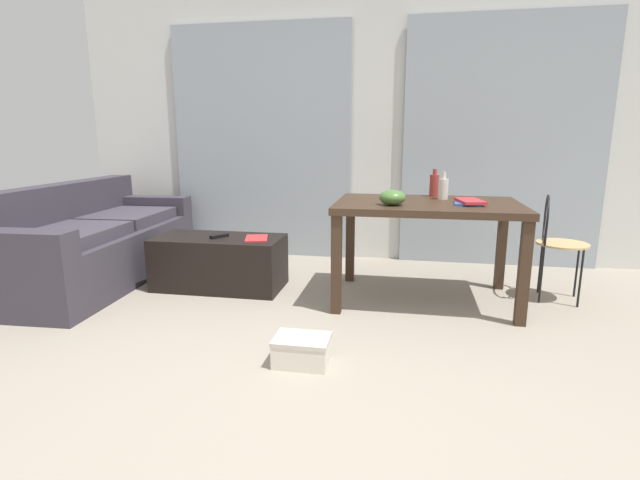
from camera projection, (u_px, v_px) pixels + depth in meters
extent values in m
plane|color=gray|center=(354.00, 326.00, 3.16)|extent=(7.24, 7.24, 0.00)
cube|color=silver|center=(378.00, 126.00, 4.71)|extent=(6.15, 0.10, 2.66)
cube|color=#99A3AD|center=(261.00, 143.00, 4.87)|extent=(1.84, 0.03, 2.33)
cube|color=#99A3AD|center=(503.00, 144.00, 4.45)|extent=(1.84, 0.03, 2.33)
cube|color=#38333D|center=(99.00, 256.00, 4.11)|extent=(0.94, 2.10, 0.44)
cube|color=#38333D|center=(59.00, 207.00, 4.06)|extent=(0.29, 2.07, 0.40)
cube|color=#38333D|center=(149.00, 205.00, 4.95)|extent=(0.86, 0.24, 0.19)
cube|color=#38333D|center=(12.00, 244.00, 3.14)|extent=(0.86, 0.24, 0.19)
cube|color=#3E3944|center=(127.00, 217.00, 4.45)|extent=(0.65, 0.82, 0.10)
cube|color=#3E3944|center=(70.00, 235.00, 3.64)|extent=(0.65, 0.82, 0.10)
cube|color=black|center=(220.00, 262.00, 3.93)|extent=(1.04, 0.51, 0.43)
cube|color=#382619|center=(428.00, 205.00, 3.51)|extent=(1.34, 0.90, 0.05)
cube|color=#382619|center=(336.00, 265.00, 3.32)|extent=(0.07, 0.07, 0.71)
cube|color=#382619|center=(524.00, 274.00, 3.10)|extent=(0.07, 0.07, 0.71)
cube|color=#382619|center=(350.00, 241.00, 4.09)|extent=(0.07, 0.07, 0.71)
cube|color=#382619|center=(501.00, 247.00, 3.87)|extent=(0.07, 0.07, 0.71)
cylinder|color=tan|center=(563.00, 244.00, 3.58)|extent=(0.37, 0.37, 0.02)
cylinder|color=black|center=(580.00, 279.00, 3.46)|extent=(0.02, 0.02, 0.43)
cylinder|color=black|center=(577.00, 270.00, 3.69)|extent=(0.02, 0.02, 0.43)
cylinder|color=black|center=(541.00, 275.00, 3.56)|extent=(0.02, 0.02, 0.43)
cylinder|color=black|center=(540.00, 267.00, 3.79)|extent=(0.02, 0.02, 0.43)
torus|color=black|center=(546.00, 219.00, 3.59)|extent=(0.09, 0.36, 0.37)
cylinder|color=black|center=(546.00, 234.00, 3.46)|extent=(0.02, 0.02, 0.18)
cylinder|color=black|center=(544.00, 227.00, 3.75)|extent=(0.02, 0.02, 0.18)
cylinder|color=#99332D|center=(434.00, 186.00, 3.83)|extent=(0.08, 0.08, 0.17)
cylinder|color=#99332D|center=(435.00, 172.00, 3.81)|extent=(0.03, 0.03, 0.05)
cylinder|color=beige|center=(443.00, 189.00, 3.66)|extent=(0.08, 0.08, 0.16)
cylinder|color=beige|center=(444.00, 175.00, 3.63)|extent=(0.03, 0.03, 0.05)
ellipsoid|color=#477033|center=(392.00, 197.00, 3.34)|extent=(0.19, 0.19, 0.11)
cube|color=#33519E|center=(468.00, 203.00, 3.39)|extent=(0.21, 0.25, 0.01)
cube|color=red|center=(470.00, 201.00, 3.38)|extent=(0.20, 0.30, 0.02)
cube|color=#9EA0A5|center=(471.00, 199.00, 3.66)|extent=(0.06, 0.02, 0.00)
torus|color=#3372B2|center=(477.00, 199.00, 3.66)|extent=(0.03, 0.03, 0.00)
cube|color=#9EA0A5|center=(471.00, 199.00, 3.67)|extent=(0.06, 0.02, 0.00)
torus|color=#3372B2|center=(478.00, 199.00, 3.65)|extent=(0.03, 0.03, 0.00)
cube|color=black|center=(219.00, 236.00, 3.86)|extent=(0.12, 0.16, 0.02)
cube|color=red|center=(256.00, 238.00, 3.80)|extent=(0.23, 0.30, 0.01)
cube|color=beige|center=(302.00, 352.00, 2.62)|extent=(0.30, 0.22, 0.13)
cube|color=beige|center=(302.00, 339.00, 2.60)|extent=(0.31, 0.23, 0.02)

